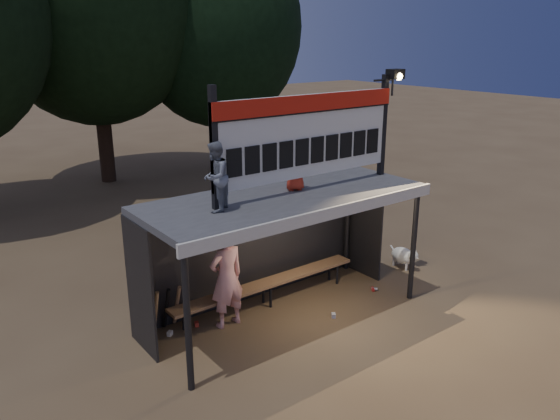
{
  "coord_description": "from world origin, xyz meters",
  "views": [
    {
      "loc": [
        -5.45,
        -7.07,
        4.9
      ],
      "look_at": [
        0.2,
        0.4,
        1.9
      ],
      "focal_mm": 35.0,
      "sensor_mm": 36.0,
      "label": 1
    }
  ],
  "objects": [
    {
      "name": "player",
      "position": [
        -0.99,
        0.36,
        0.91
      ],
      "size": [
        0.69,
        0.47,
        1.82
      ],
      "primitive_type": "imported",
      "rotation": [
        0.0,
        0.0,
        3.2
      ],
      "color": "white",
      "rests_on": "ground"
    },
    {
      "name": "child_a",
      "position": [
        -1.4,
        -0.08,
        2.86
      ],
      "size": [
        0.66,
        0.65,
        1.08
      ],
      "primitive_type": "imported",
      "rotation": [
        0.0,
        0.0,
        3.87
      ],
      "color": "slate",
      "rests_on": "dugout_shelter"
    },
    {
      "name": "scoreboard_assembly",
      "position": [
        0.56,
        -0.01,
        3.32
      ],
      "size": [
        4.1,
        0.27,
        1.99
      ],
      "color": "black",
      "rests_on": "dugout_shelter"
    },
    {
      "name": "dugout_shelter",
      "position": [
        0.0,
        0.24,
        1.85
      ],
      "size": [
        5.1,
        2.08,
        2.32
      ],
      "color": "#3D3D3F",
      "rests_on": "ground"
    },
    {
      "name": "ground",
      "position": [
        0.0,
        0.0,
        0.0
      ],
      "size": [
        80.0,
        80.0,
        0.0
      ],
      "primitive_type": "plane",
      "color": "#4E3B27",
      "rests_on": "ground"
    },
    {
      "name": "bats",
      "position": [
        -2.04,
        0.82,
        0.43
      ],
      "size": [
        0.68,
        0.35,
        0.84
      ],
      "color": "#916743",
      "rests_on": "ground"
    },
    {
      "name": "dog",
      "position": [
        3.44,
        0.14,
        0.28
      ],
      "size": [
        0.36,
        0.81,
        0.49
      ],
      "color": "white",
      "rests_on": "ground"
    },
    {
      "name": "bench",
      "position": [
        0.0,
        0.55,
        0.43
      ],
      "size": [
        4.0,
        0.35,
        0.48
      ],
      "color": "brown",
      "rests_on": "ground"
    },
    {
      "name": "child_b",
      "position": [
        0.32,
        0.12,
        2.75
      ],
      "size": [
        0.49,
        0.41,
        0.86
      ],
      "primitive_type": "imported",
      "rotation": [
        0.0,
        0.0,
        2.78
      ],
      "color": "#B22C1B",
      "rests_on": "dugout_shelter"
    },
    {
      "name": "tree_right",
      "position": [
        5.0,
        10.5,
        5.19
      ],
      "size": [
        6.08,
        6.08,
        8.72
      ],
      "color": "#2F2115",
      "rests_on": "ground"
    },
    {
      "name": "litter",
      "position": [
        0.22,
        0.04,
        0.04
      ],
      "size": [
        4.19,
        1.35,
        0.08
      ],
      "color": "#B02D1E",
      "rests_on": "ground"
    }
  ]
}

